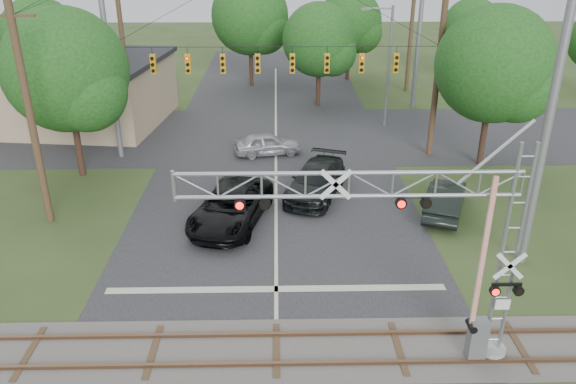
{
  "coord_description": "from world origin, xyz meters",
  "views": [
    {
      "loc": [
        0.08,
        -12.51,
        12.3
      ],
      "look_at": [
        0.49,
        7.5,
        3.2
      ],
      "focal_mm": 35.0,
      "sensor_mm": 36.0,
      "label": 1
    }
  ],
  "objects_px": {
    "traffic_signal_span": "(290,62)",
    "sedan_silver": "(267,144)",
    "commercial_building": "(24,89)",
    "streetlight": "(387,61)",
    "crossing_gantry": "(410,235)",
    "pickup_black": "(231,206)",
    "car_dark": "(316,180)"
  },
  "relations": [
    {
      "from": "sedan_silver",
      "to": "commercial_building",
      "type": "height_order",
      "value": "commercial_building"
    },
    {
      "from": "traffic_signal_span",
      "to": "sedan_silver",
      "type": "bearing_deg",
      "value": 169.85
    },
    {
      "from": "car_dark",
      "to": "sedan_silver",
      "type": "xyz_separation_m",
      "value": [
        -2.61,
        6.08,
        -0.12
      ]
    },
    {
      "from": "traffic_signal_span",
      "to": "commercial_building",
      "type": "xyz_separation_m",
      "value": [
        -18.96,
        7.66,
        -3.39
      ]
    },
    {
      "from": "crossing_gantry",
      "to": "traffic_signal_span",
      "type": "xyz_separation_m",
      "value": [
        -3.05,
        18.36,
        1.28
      ]
    },
    {
      "from": "crossing_gantry",
      "to": "commercial_building",
      "type": "relative_size",
      "value": 0.49
    },
    {
      "from": "traffic_signal_span",
      "to": "pickup_black",
      "type": "relative_size",
      "value": 3.2
    },
    {
      "from": "car_dark",
      "to": "commercial_building",
      "type": "relative_size",
      "value": 0.27
    },
    {
      "from": "pickup_black",
      "to": "sedan_silver",
      "type": "xyz_separation_m",
      "value": [
        1.58,
        9.15,
        -0.15
      ]
    },
    {
      "from": "pickup_black",
      "to": "commercial_building",
      "type": "relative_size",
      "value": 0.29
    },
    {
      "from": "commercial_building",
      "to": "crossing_gantry",
      "type": "bearing_deg",
      "value": -42.87
    },
    {
      "from": "crossing_gantry",
      "to": "traffic_signal_span",
      "type": "height_order",
      "value": "traffic_signal_span"
    },
    {
      "from": "traffic_signal_span",
      "to": "streetlight",
      "type": "bearing_deg",
      "value": 40.2
    },
    {
      "from": "traffic_signal_span",
      "to": "pickup_black",
      "type": "xyz_separation_m",
      "value": [
        -2.95,
        -8.91,
        -4.89
      ]
    },
    {
      "from": "traffic_signal_span",
      "to": "sedan_silver",
      "type": "height_order",
      "value": "traffic_signal_span"
    },
    {
      "from": "sedan_silver",
      "to": "streetlight",
      "type": "distance_m",
      "value": 10.5
    },
    {
      "from": "crossing_gantry",
      "to": "sedan_silver",
      "type": "relative_size",
      "value": 2.51
    },
    {
      "from": "sedan_silver",
      "to": "commercial_building",
      "type": "relative_size",
      "value": 0.19
    },
    {
      "from": "crossing_gantry",
      "to": "commercial_building",
      "type": "height_order",
      "value": "crossing_gantry"
    },
    {
      "from": "crossing_gantry",
      "to": "pickup_black",
      "type": "distance_m",
      "value": 11.77
    },
    {
      "from": "traffic_signal_span",
      "to": "commercial_building",
      "type": "relative_size",
      "value": 0.92
    },
    {
      "from": "pickup_black",
      "to": "car_dark",
      "type": "distance_m",
      "value": 5.19
    },
    {
      "from": "commercial_building",
      "to": "streetlight",
      "type": "bearing_deg",
      "value": 2.49
    },
    {
      "from": "pickup_black",
      "to": "streetlight",
      "type": "height_order",
      "value": "streetlight"
    },
    {
      "from": "traffic_signal_span",
      "to": "pickup_black",
      "type": "bearing_deg",
      "value": -108.34
    },
    {
      "from": "car_dark",
      "to": "sedan_silver",
      "type": "distance_m",
      "value": 6.62
    },
    {
      "from": "pickup_black",
      "to": "crossing_gantry",
      "type": "bearing_deg",
      "value": -43.49
    },
    {
      "from": "crossing_gantry",
      "to": "car_dark",
      "type": "xyz_separation_m",
      "value": [
        -1.82,
        12.53,
        -3.64
      ]
    },
    {
      "from": "traffic_signal_span",
      "to": "commercial_building",
      "type": "bearing_deg",
      "value": 157.99
    },
    {
      "from": "crossing_gantry",
      "to": "pickup_black",
      "type": "height_order",
      "value": "crossing_gantry"
    },
    {
      "from": "traffic_signal_span",
      "to": "car_dark",
      "type": "height_order",
      "value": "traffic_signal_span"
    },
    {
      "from": "sedan_silver",
      "to": "commercial_building",
      "type": "distance_m",
      "value": 19.16
    }
  ]
}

